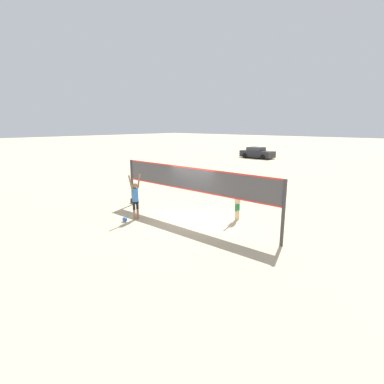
# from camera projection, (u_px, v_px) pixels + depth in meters

# --- Properties ---
(ground_plane) EXTENTS (200.00, 200.00, 0.00)m
(ground_plane) POSITION_uv_depth(u_px,v_px,m) (192.00, 221.00, 13.85)
(ground_plane) COLOR #C6B28C
(volleyball_net) EXTENTS (8.89, 0.13, 2.49)m
(volleyball_net) POSITION_uv_depth(u_px,v_px,m) (192.00, 184.00, 13.46)
(volleyball_net) COLOR #38383D
(volleyball_net) RESTS_ON ground_plane
(player_spiker) EXTENTS (0.28, 0.71, 2.15)m
(player_spiker) POSITION_uv_depth(u_px,v_px,m) (135.00, 196.00, 13.85)
(player_spiker) COLOR #8C664C
(player_spiker) RESTS_ON ground_plane
(player_blocker) EXTENTS (0.28, 0.68, 1.98)m
(player_blocker) POSITION_uv_depth(u_px,v_px,m) (238.00, 198.00, 13.78)
(player_blocker) COLOR beige
(player_blocker) RESTS_ON ground_plane
(volleyball) EXTENTS (0.22, 0.22, 0.22)m
(volleyball) POSITION_uv_depth(u_px,v_px,m) (125.00, 219.00, 13.71)
(volleyball) COLOR blue
(volleyball) RESTS_ON ground_plane
(gear_bag) EXTENTS (0.44, 0.24, 0.25)m
(gear_bag) POSITION_uv_depth(u_px,v_px,m) (135.00, 201.00, 16.98)
(gear_bag) COLOR black
(gear_bag) RESTS_ON ground_plane
(parked_car_mid) EXTENTS (4.44, 2.10, 1.43)m
(parked_car_mid) POSITION_uv_depth(u_px,v_px,m) (257.00, 153.00, 39.31)
(parked_car_mid) COLOR #232328
(parked_car_mid) RESTS_ON ground_plane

